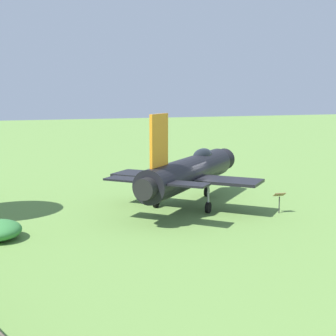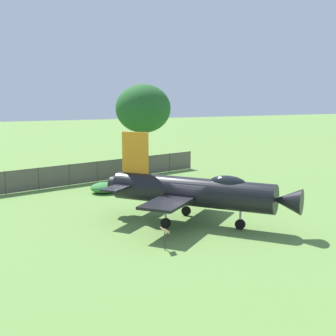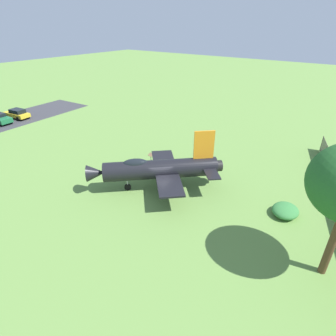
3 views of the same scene
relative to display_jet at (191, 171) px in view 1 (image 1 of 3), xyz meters
The scene contains 3 objects.
ground_plane 2.03m from the display_jet, 136.61° to the right, with size 200.00×200.00×0.00m, color #668E42.
display_jet is the anchor object (origin of this frame).
info_plaque 5.15m from the display_jet, 44.35° to the right, with size 0.66×0.50×1.14m.
Camera 1 is at (-11.27, -24.81, 6.32)m, focal length 52.44 mm.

